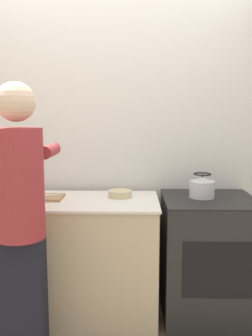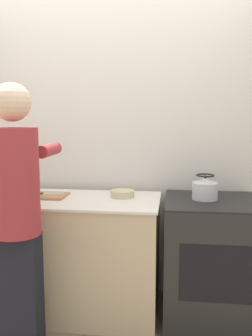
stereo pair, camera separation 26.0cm
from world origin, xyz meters
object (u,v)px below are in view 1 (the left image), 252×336
(oven, at_px, (208,257))
(knife, at_px, (42,195))
(kettle, at_px, (202,187))
(cutting_board, at_px, (39,197))
(person, at_px, (21,211))
(bowl_prep, at_px, (120,194))

(oven, relative_size, knife, 3.63)
(kettle, bearing_deg, knife, 179.57)
(cutting_board, xyz_separation_m, kettle, (1.21, 0.01, 0.08))
(oven, height_order, knife, knife)
(person, relative_size, cutting_board, 4.73)
(oven, height_order, cutting_board, cutting_board)
(oven, distance_m, person, 1.43)
(knife, bearing_deg, cutting_board, -143.70)
(oven, bearing_deg, kettle, 158.70)
(person, relative_size, knife, 6.85)
(cutting_board, relative_size, knife, 1.45)
(bowl_prep, bearing_deg, knife, -175.88)
(knife, height_order, kettle, kettle)
(person, bearing_deg, kettle, 26.51)
(oven, distance_m, bowl_prep, 0.81)
(kettle, bearing_deg, oven, -21.30)
(oven, xyz_separation_m, bowl_prep, (-0.66, 0.07, 0.46))
(oven, height_order, kettle, kettle)
(kettle, bearing_deg, bowl_prep, 175.23)
(cutting_board, distance_m, knife, 0.03)
(cutting_board, bearing_deg, oven, -0.61)
(oven, bearing_deg, person, -155.37)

